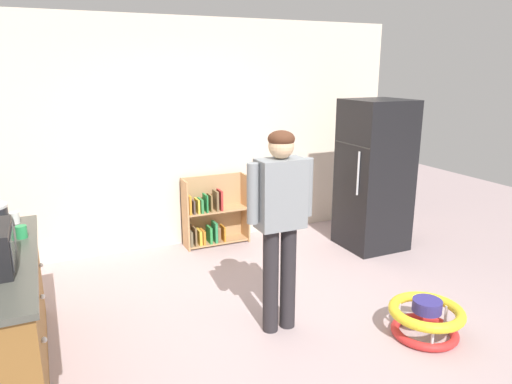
% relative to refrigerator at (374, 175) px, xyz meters
% --- Properties ---
extents(ground_plane, '(12.00, 12.00, 0.00)m').
position_rel_refrigerator_xyz_m(ground_plane, '(-1.79, -1.26, -0.89)').
color(ground_plane, '#B0999A').
rests_on(ground_plane, ground).
extents(back_wall, '(5.20, 0.06, 2.70)m').
position_rel_refrigerator_xyz_m(back_wall, '(-1.79, 1.07, 0.46)').
color(back_wall, '#F1DEC6').
rests_on(back_wall, ground).
extents(refrigerator, '(0.73, 0.68, 1.78)m').
position_rel_refrigerator_xyz_m(refrigerator, '(0.00, 0.00, 0.00)').
color(refrigerator, black).
rests_on(refrigerator, ground).
extents(bookshelf, '(0.80, 0.28, 0.85)m').
position_rel_refrigerator_xyz_m(bookshelf, '(-1.75, 0.88, -0.53)').
color(bookshelf, tan).
rests_on(bookshelf, ground).
extents(standing_person, '(0.57, 0.22, 1.67)m').
position_rel_refrigerator_xyz_m(standing_person, '(-1.90, -1.23, 0.12)').
color(standing_person, '#282528').
rests_on(standing_person, ground).
extents(baby_walker, '(0.60, 0.60, 0.32)m').
position_rel_refrigerator_xyz_m(baby_walker, '(-0.87, -1.84, -0.73)').
color(baby_walker, red).
rests_on(baby_walker, ground).
extents(green_cup, '(0.08, 0.08, 0.09)m').
position_rel_refrigerator_xyz_m(green_cup, '(-3.77, -0.64, 0.06)').
color(green_cup, green).
rests_on(green_cup, kitchen_counter).
extents(white_cup, '(0.08, 0.08, 0.09)m').
position_rel_refrigerator_xyz_m(white_cup, '(-3.83, -0.24, 0.06)').
color(white_cup, white).
rests_on(white_cup, kitchen_counter).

